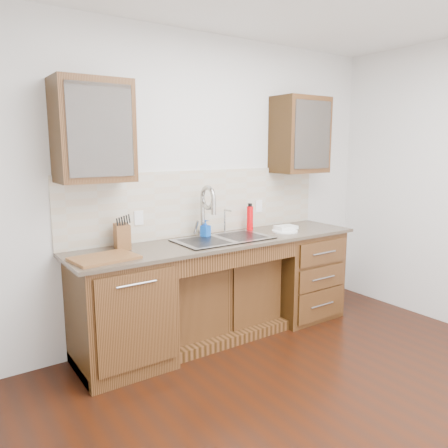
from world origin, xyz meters
TOP-DOWN VIEW (x-y plane):
  - ground at (0.00, 0.00)m, footprint 4.00×3.50m
  - wall_back at (0.00, 1.80)m, footprint 4.00×0.10m
  - base_cabinet_left at (-0.95, 1.44)m, footprint 0.70×0.62m
  - base_cabinet_center at (0.00, 1.53)m, footprint 1.20×0.44m
  - base_cabinet_right at (0.95, 1.44)m, footprint 0.70×0.62m
  - countertop at (0.00, 1.43)m, footprint 2.70×0.65m
  - backsplash at (0.00, 1.74)m, footprint 2.70×0.02m
  - sink at (0.00, 1.41)m, footprint 0.84×0.46m
  - faucet at (-0.07, 1.64)m, footprint 0.04×0.04m
  - filter_tap at (0.18, 1.65)m, footprint 0.02×0.02m
  - upper_cabinet_left at (-1.05, 1.58)m, footprint 0.55×0.34m
  - upper_cabinet_right at (1.05, 1.58)m, footprint 0.55×0.34m
  - outlet_left at (-0.65, 1.73)m, footprint 0.08×0.01m
  - outlet_right at (0.65, 1.73)m, footprint 0.08×0.01m
  - soap_bottle at (-0.08, 1.58)m, footprint 0.09×0.09m
  - water_bottle at (0.46, 1.62)m, footprint 0.08×0.08m
  - plate at (0.69, 1.37)m, footprint 0.30×0.30m
  - dish_towel at (0.74, 1.41)m, footprint 0.21×0.16m
  - knife_block at (-0.85, 1.59)m, footprint 0.14×0.19m
  - cutting_board at (-1.09, 1.33)m, footprint 0.48×0.36m
  - cup_left_a at (-1.11, 1.58)m, footprint 0.15×0.15m
  - cup_left_b at (-0.95, 1.58)m, footprint 0.12×0.12m
  - cup_right_a at (0.90, 1.58)m, footprint 0.15×0.15m
  - cup_right_b at (1.21, 1.58)m, footprint 0.14×0.14m

SIDE VIEW (x-z plane):
  - ground at x=0.00m, z-range -0.10..0.00m
  - base_cabinet_center at x=0.00m, z-range 0.00..0.70m
  - base_cabinet_left at x=-0.95m, z-range 0.00..0.88m
  - base_cabinet_right at x=0.95m, z-range 0.00..0.88m
  - sink at x=0.00m, z-range 0.73..0.92m
  - countertop at x=0.00m, z-range 0.88..0.91m
  - plate at x=0.69m, z-range 0.91..0.92m
  - cutting_board at x=-1.09m, z-range 0.91..0.93m
  - dish_towel at x=0.74m, z-range 0.93..0.96m
  - soap_bottle at x=-0.08m, z-range 0.91..1.07m
  - knife_block at x=-0.85m, z-range 0.91..1.11m
  - water_bottle at x=0.46m, z-range 0.91..1.14m
  - filter_tap at x=0.18m, z-range 0.91..1.15m
  - faucet at x=-0.07m, z-range 0.91..1.31m
  - outlet_left at x=-0.65m, z-range 1.06..1.18m
  - outlet_right at x=0.65m, z-range 1.06..1.18m
  - backsplash at x=0.00m, z-range 0.91..1.50m
  - wall_back at x=0.00m, z-range 0.00..2.70m
  - cup_left_b at x=-0.95m, z-range 1.72..1.82m
  - cup_right_b at x=1.21m, z-range 1.72..1.83m
  - cup_left_a at x=-1.11m, z-range 1.72..1.83m
  - cup_right_a at x=0.90m, z-range 1.72..1.83m
  - upper_cabinet_left at x=-1.05m, z-range 1.45..2.20m
  - upper_cabinet_right at x=1.05m, z-range 1.45..2.20m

